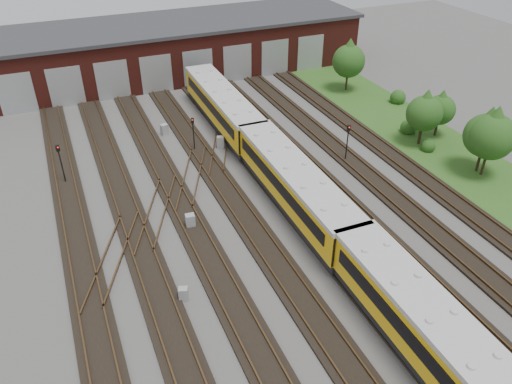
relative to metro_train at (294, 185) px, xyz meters
name	(u,v)px	position (x,y,z in m)	size (l,w,h in m)	color
ground	(312,267)	(-2.00, -6.70, -2.06)	(120.00, 120.00, 0.00)	#474542
track_network	(305,262)	(-2.17, -6.12, -1.96)	(30.40, 70.00, 0.33)	black
maintenance_shed	(160,49)	(-2.01, 33.27, 1.14)	(51.00, 12.50, 6.35)	#581D16
grass_verge	(439,148)	(17.00, 3.30, -2.04)	(8.00, 55.00, 0.05)	#25511B
metro_train	(294,185)	(0.00, 0.00, 0.00)	(3.15, 48.42, 3.39)	black
signal_mast_0	(60,159)	(-15.99, 10.69, 0.22)	(0.31, 0.30, 3.58)	black
signal_mast_1	(193,130)	(-4.32, 11.97, 0.04)	(0.29, 0.28, 3.30)	black
signal_mast_2	(279,140)	(2.21, 7.49, -0.13)	(0.23, 0.22, 3.04)	black
signal_mast_3	(348,138)	(7.67, 4.82, 0.17)	(0.31, 0.29, 3.49)	black
relay_cabinet_0	(190,221)	(-8.10, 0.70, -1.51)	(0.66, 0.55, 1.11)	#9B9DA0
relay_cabinet_1	(164,130)	(-6.08, 16.21, -1.50)	(0.67, 0.56, 1.12)	#9B9DA0
relay_cabinet_2	(183,294)	(-10.62, -6.20, -1.60)	(0.56, 0.47, 0.93)	#9B9DA0
relay_cabinet_3	(220,142)	(-1.88, 11.60, -1.51)	(0.66, 0.55, 1.10)	#9B9DA0
relay_cabinet_4	(269,156)	(1.22, 7.28, -1.51)	(0.67, 0.56, 1.11)	#9B9DA0
tree_0	(349,57)	(16.61, 19.26, 1.91)	(3.74, 3.74, 6.19)	black
tree_1	(441,107)	(18.44, 5.64, 1.00)	(2.88, 2.88, 4.77)	black
tree_2	(493,132)	(17.11, -1.94, 2.06)	(3.87, 3.87, 6.42)	black
tree_3	(425,110)	(15.81, 4.83, 1.48)	(3.33, 3.33, 5.53)	black
tree_4	(487,131)	(17.16, -1.31, 1.85)	(3.68, 3.68, 6.10)	black
bush_0	(429,144)	(15.71, 3.38, -1.42)	(1.30, 1.30, 1.30)	#1F4714
bush_1	(409,125)	(16.36, 7.20, -1.27)	(1.58, 1.58, 1.58)	#1F4714
bush_2	(398,95)	(19.98, 13.82, -1.20)	(1.73, 1.73, 1.73)	#1F4714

